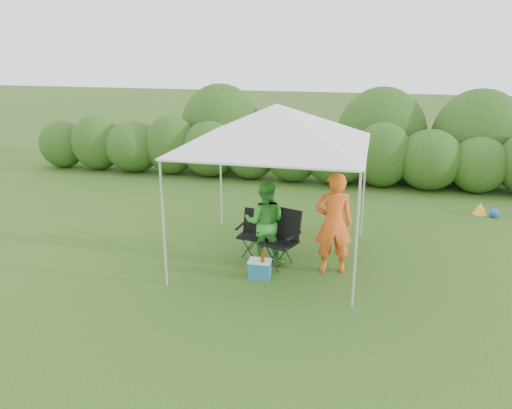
% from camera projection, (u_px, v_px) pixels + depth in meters
% --- Properties ---
extents(ground, '(70.00, 70.00, 0.00)m').
position_uv_depth(ground, '(269.00, 269.00, 8.79)').
color(ground, '#375B1C').
extents(hedge, '(17.68, 1.53, 1.80)m').
position_uv_depth(hedge, '(318.00, 154.00, 14.06)').
color(hedge, '#2E541A').
rests_on(hedge, ground).
extents(canopy, '(3.10, 3.10, 2.83)m').
position_uv_depth(canopy, '(276.00, 125.00, 8.50)').
color(canopy, silver).
rests_on(canopy, ground).
extents(chair_right, '(0.75, 0.72, 1.01)m').
position_uv_depth(chair_right, '(282.00, 234.00, 8.83)').
color(chair_right, black).
rests_on(chair_right, ground).
extents(chair_left, '(0.56, 0.52, 0.84)m').
position_uv_depth(chair_left, '(253.00, 229.00, 9.36)').
color(chair_left, black).
rests_on(chair_left, ground).
extents(man, '(0.73, 0.56, 1.78)m').
position_uv_depth(man, '(334.00, 223.00, 8.44)').
color(man, '#FF5A1C').
rests_on(man, ground).
extents(woman, '(0.79, 0.64, 1.53)m').
position_uv_depth(woman, '(265.00, 222.00, 8.86)').
color(woman, green).
rests_on(woman, ground).
extents(cooler, '(0.39, 0.29, 0.32)m').
position_uv_depth(cooler, '(260.00, 269.00, 8.42)').
color(cooler, '#1F6C92').
rests_on(cooler, ground).
extents(bottle, '(0.06, 0.06, 0.24)m').
position_uv_depth(bottle, '(263.00, 255.00, 8.29)').
color(bottle, '#592D0C').
rests_on(bottle, cooler).
extents(lawn_toy, '(0.54, 0.45, 0.27)m').
position_uv_depth(lawn_toy, '(484.00, 210.00, 11.56)').
color(lawn_toy, yellow).
rests_on(lawn_toy, ground).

